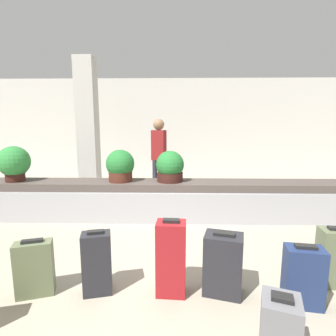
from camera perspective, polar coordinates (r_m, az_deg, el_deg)
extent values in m
plane|color=#9E937F|center=(3.47, -0.66, -19.89)|extent=(18.00, 18.00, 0.00)
cube|color=beige|center=(8.84, 0.62, 8.69)|extent=(18.00, 0.06, 3.20)
cube|color=#9E9EA3|center=(4.91, 0.00, -7.57)|extent=(8.61, 0.77, 0.54)
cube|color=#4C423D|center=(4.82, 0.00, -3.73)|extent=(8.26, 0.61, 0.14)
cube|color=beige|center=(6.42, -17.02, 8.06)|extent=(0.43, 0.43, 3.20)
cube|color=maroon|center=(2.77, 0.66, -19.05)|extent=(0.30, 0.24, 0.76)
cube|color=black|center=(2.60, 0.68, -11.40)|extent=(0.16, 0.09, 0.03)
cube|color=#232328|center=(2.86, 11.88, -19.80)|extent=(0.43, 0.36, 0.62)
cube|color=black|center=(2.72, 12.12, -13.79)|extent=(0.22, 0.14, 0.03)
cube|color=#5B6647|center=(3.10, -27.05, -18.94)|extent=(0.39, 0.26, 0.56)
cube|color=black|center=(2.98, -27.48, -13.92)|extent=(0.20, 0.11, 0.03)
cube|color=#5B6647|center=(3.42, 32.43, -16.13)|extent=(0.33, 0.24, 0.62)
cube|color=navy|center=(2.95, 27.35, -20.26)|extent=(0.37, 0.26, 0.57)
cube|color=black|center=(2.82, 27.82, -14.90)|extent=(0.20, 0.10, 0.03)
cube|color=slate|center=(2.33, 23.12, -29.86)|extent=(0.34, 0.34, 0.50)
cube|color=black|center=(2.18, 23.60, -24.43)|extent=(0.17, 0.14, 0.03)
cube|color=#232328|center=(2.90, -15.21, -19.37)|extent=(0.32, 0.25, 0.64)
cube|color=black|center=(2.76, -15.51, -13.28)|extent=(0.17, 0.10, 0.03)
cylinder|color=#4C2319|center=(4.88, -10.28, -1.80)|extent=(0.43, 0.43, 0.18)
sphere|color=#236B2D|center=(4.85, -10.36, 0.91)|extent=(0.52, 0.52, 0.52)
cylinder|color=#381914|center=(4.80, 0.43, -1.93)|extent=(0.47, 0.47, 0.17)
sphere|color=#236B2D|center=(4.76, 0.43, 0.72)|extent=(0.51, 0.51, 0.51)
cylinder|color=#381914|center=(5.57, -30.31, -1.41)|extent=(0.33, 0.33, 0.21)
sphere|color=#2D7F38|center=(5.54, -30.53, 1.24)|extent=(0.56, 0.56, 0.56)
cylinder|color=#282833|center=(6.26, -2.89, -2.25)|extent=(0.11, 0.11, 0.88)
cylinder|color=#282833|center=(6.25, -1.06, -2.26)|extent=(0.11, 0.11, 0.88)
cube|color=maroon|center=(6.15, -2.02, 4.98)|extent=(0.36, 0.29, 0.70)
sphere|color=#936B4C|center=(6.13, -2.04, 9.44)|extent=(0.26, 0.26, 0.26)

